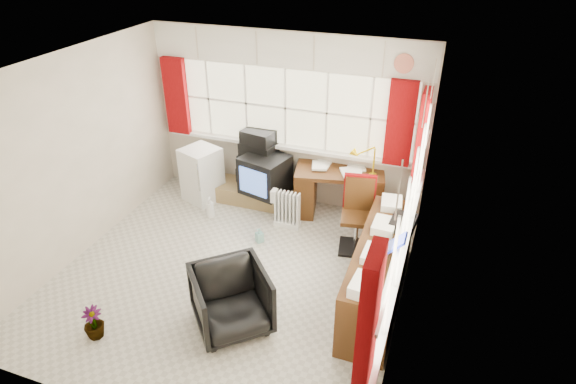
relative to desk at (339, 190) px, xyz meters
name	(u,v)px	position (x,y,z in m)	size (l,w,h in m)	color
ground	(231,275)	(-0.87, -1.80, -0.39)	(4.00, 4.00, 0.00)	beige
room_walls	(222,164)	(-0.87, -1.80, 1.11)	(4.00, 4.00, 4.00)	beige
window_back	(285,142)	(-0.87, 0.14, 0.55)	(3.70, 0.12, 3.60)	beige
window_right	(402,243)	(1.08, -1.80, 0.55)	(0.12, 3.70, 3.60)	beige
curtains	(330,146)	(0.06, -0.88, 1.06)	(3.83, 3.83, 1.15)	maroon
overhead_cabinets	(339,78)	(0.11, -0.82, 1.86)	(3.98, 3.98, 0.48)	white
desk	(339,190)	(0.00, 0.00, 0.00)	(1.32, 0.84, 0.75)	#4B2511
desk_lamp	(374,155)	(0.46, 0.00, 0.62)	(0.18, 0.16, 0.44)	#DCC009
task_chair	(358,210)	(0.41, -0.67, 0.13)	(0.48, 0.50, 0.99)	black
office_chair	(231,300)	(-0.49, -2.53, -0.05)	(0.74, 0.76, 0.69)	black
radiator	(287,212)	(-0.58, -0.56, -0.17)	(0.36, 0.15, 0.54)	white
credenza	(379,270)	(0.86, -1.60, 0.00)	(0.50, 2.00, 0.85)	#4B2511
file_tray	(403,223)	(1.02, -1.20, 0.41)	(0.26, 0.34, 0.11)	black
tv_bench	(246,192)	(-1.42, -0.08, -0.27)	(1.40, 0.50, 0.25)	#95794A
crt_tv	(265,174)	(-1.07, -0.15, 0.13)	(0.74, 0.70, 0.56)	black
hifi_stack	(259,159)	(-1.25, 0.09, 0.24)	(0.68, 0.50, 0.84)	black
mini_fridge	(202,174)	(-2.05, -0.27, 0.02)	(0.63, 0.63, 0.83)	white
spray_bottle_a	(210,207)	(-1.70, -0.71, -0.23)	(0.12, 0.13, 0.32)	silver
spray_bottle_b	(259,235)	(-0.80, -1.04, -0.29)	(0.09, 0.09, 0.20)	#81C0B8
flower_vase	(93,323)	(-1.76, -3.15, -0.21)	(0.21, 0.21, 0.37)	black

